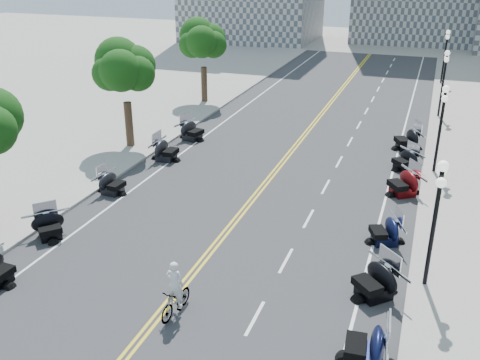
% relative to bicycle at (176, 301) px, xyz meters
% --- Properties ---
extents(ground, '(160.00, 160.00, 0.00)m').
position_rel_bicycle_xyz_m(ground, '(-0.53, 0.69, -0.54)').
color(ground, gray).
extents(road, '(16.00, 90.00, 0.01)m').
position_rel_bicycle_xyz_m(road, '(-0.53, 10.69, -0.54)').
color(road, '#333335').
rests_on(road, ground).
extents(centerline_yellow_a, '(0.12, 90.00, 0.00)m').
position_rel_bicycle_xyz_m(centerline_yellow_a, '(-0.65, 10.69, -0.53)').
color(centerline_yellow_a, yellow).
rests_on(centerline_yellow_a, road).
extents(centerline_yellow_b, '(0.12, 90.00, 0.00)m').
position_rel_bicycle_xyz_m(centerline_yellow_b, '(-0.41, 10.69, -0.53)').
color(centerline_yellow_b, yellow).
rests_on(centerline_yellow_b, road).
extents(edge_line_north, '(0.12, 90.00, 0.00)m').
position_rel_bicycle_xyz_m(edge_line_north, '(5.87, 10.69, -0.53)').
color(edge_line_north, white).
rests_on(edge_line_north, road).
extents(edge_line_south, '(0.12, 90.00, 0.00)m').
position_rel_bicycle_xyz_m(edge_line_south, '(-6.93, 10.69, -0.53)').
color(edge_line_south, white).
rests_on(edge_line_south, road).
extents(lane_dash_6, '(0.12, 2.00, 0.00)m').
position_rel_bicycle_xyz_m(lane_dash_6, '(2.67, 0.69, -0.53)').
color(lane_dash_6, white).
rests_on(lane_dash_6, road).
extents(lane_dash_7, '(0.12, 2.00, 0.00)m').
position_rel_bicycle_xyz_m(lane_dash_7, '(2.67, 4.69, -0.53)').
color(lane_dash_7, white).
rests_on(lane_dash_7, road).
extents(lane_dash_8, '(0.12, 2.00, 0.00)m').
position_rel_bicycle_xyz_m(lane_dash_8, '(2.67, 8.69, -0.53)').
color(lane_dash_8, white).
rests_on(lane_dash_8, road).
extents(lane_dash_9, '(0.12, 2.00, 0.00)m').
position_rel_bicycle_xyz_m(lane_dash_9, '(2.67, 12.69, -0.53)').
color(lane_dash_9, white).
rests_on(lane_dash_9, road).
extents(lane_dash_10, '(0.12, 2.00, 0.00)m').
position_rel_bicycle_xyz_m(lane_dash_10, '(2.67, 16.69, -0.53)').
color(lane_dash_10, white).
rests_on(lane_dash_10, road).
extents(lane_dash_11, '(0.12, 2.00, 0.00)m').
position_rel_bicycle_xyz_m(lane_dash_11, '(2.67, 20.69, -0.53)').
color(lane_dash_11, white).
rests_on(lane_dash_11, road).
extents(lane_dash_12, '(0.12, 2.00, 0.00)m').
position_rel_bicycle_xyz_m(lane_dash_12, '(2.67, 24.69, -0.53)').
color(lane_dash_12, white).
rests_on(lane_dash_12, road).
extents(lane_dash_13, '(0.12, 2.00, 0.00)m').
position_rel_bicycle_xyz_m(lane_dash_13, '(2.67, 28.69, -0.53)').
color(lane_dash_13, white).
rests_on(lane_dash_13, road).
extents(lane_dash_14, '(0.12, 2.00, 0.00)m').
position_rel_bicycle_xyz_m(lane_dash_14, '(2.67, 32.69, -0.53)').
color(lane_dash_14, white).
rests_on(lane_dash_14, road).
extents(lane_dash_15, '(0.12, 2.00, 0.00)m').
position_rel_bicycle_xyz_m(lane_dash_15, '(2.67, 36.69, -0.53)').
color(lane_dash_15, white).
rests_on(lane_dash_15, road).
extents(lane_dash_16, '(0.12, 2.00, 0.00)m').
position_rel_bicycle_xyz_m(lane_dash_16, '(2.67, 40.69, -0.53)').
color(lane_dash_16, white).
rests_on(lane_dash_16, road).
extents(lane_dash_17, '(0.12, 2.00, 0.00)m').
position_rel_bicycle_xyz_m(lane_dash_17, '(2.67, 44.69, -0.53)').
color(lane_dash_17, white).
rests_on(lane_dash_17, road).
extents(lane_dash_18, '(0.12, 2.00, 0.00)m').
position_rel_bicycle_xyz_m(lane_dash_18, '(2.67, 48.69, -0.53)').
color(lane_dash_18, white).
rests_on(lane_dash_18, road).
extents(lane_dash_19, '(0.12, 2.00, 0.00)m').
position_rel_bicycle_xyz_m(lane_dash_19, '(2.67, 52.69, -0.53)').
color(lane_dash_19, white).
rests_on(lane_dash_19, road).
extents(sidewalk_north, '(5.00, 90.00, 0.15)m').
position_rel_bicycle_xyz_m(sidewalk_north, '(9.97, 10.69, -0.47)').
color(sidewalk_north, '#9E9991').
rests_on(sidewalk_north, ground).
extents(sidewalk_south, '(5.00, 90.00, 0.15)m').
position_rel_bicycle_xyz_m(sidewalk_south, '(-11.03, 10.69, -0.47)').
color(sidewalk_south, '#9E9991').
rests_on(sidewalk_south, ground).
extents(street_lamp_2, '(0.50, 1.20, 4.90)m').
position_rel_bicycle_xyz_m(street_lamp_2, '(8.07, 4.69, 2.06)').
color(street_lamp_2, black).
rests_on(street_lamp_2, sidewalk_north).
extents(street_lamp_3, '(0.50, 1.20, 4.90)m').
position_rel_bicycle_xyz_m(street_lamp_3, '(8.07, 16.69, 2.06)').
color(street_lamp_3, black).
rests_on(street_lamp_3, sidewalk_north).
extents(street_lamp_4, '(0.50, 1.20, 4.90)m').
position_rel_bicycle_xyz_m(street_lamp_4, '(8.07, 28.69, 2.06)').
color(street_lamp_4, black).
rests_on(street_lamp_4, sidewalk_north).
extents(street_lamp_5, '(0.50, 1.20, 4.90)m').
position_rel_bicycle_xyz_m(street_lamp_5, '(8.07, 40.69, 2.06)').
color(street_lamp_5, black).
rests_on(street_lamp_5, sidewalk_north).
extents(tree_3, '(4.80, 4.80, 9.20)m').
position_rel_bicycle_xyz_m(tree_3, '(-10.53, 14.69, 4.21)').
color(tree_3, '#235619').
rests_on(tree_3, sidewalk_south).
extents(tree_4, '(4.80, 4.80, 9.20)m').
position_rel_bicycle_xyz_m(tree_4, '(-10.53, 26.69, 4.21)').
color(tree_4, '#235619').
rests_on(tree_4, sidewalk_south).
extents(motorcycle_n_5, '(2.17, 2.17, 1.41)m').
position_rel_bicycle_xyz_m(motorcycle_n_5, '(6.53, -0.22, 0.16)').
color(motorcycle_n_5, black).
rests_on(motorcycle_n_5, road).
extents(motorcycle_n_6, '(2.91, 2.91, 1.44)m').
position_rel_bicycle_xyz_m(motorcycle_n_6, '(6.34, 3.40, 0.18)').
color(motorcycle_n_6, black).
rests_on(motorcycle_n_6, road).
extents(motorcycle_n_7, '(2.44, 2.44, 1.30)m').
position_rel_bicycle_xyz_m(motorcycle_n_7, '(6.28, 7.57, 0.11)').
color(motorcycle_n_7, black).
rests_on(motorcycle_n_7, road).
extents(motorcycle_n_8, '(2.88, 2.88, 1.45)m').
position_rel_bicycle_xyz_m(motorcycle_n_8, '(6.62, 13.05, 0.18)').
color(motorcycle_n_8, '#590A0C').
rests_on(motorcycle_n_8, road).
extents(motorcycle_n_9, '(2.60, 2.60, 1.29)m').
position_rel_bicycle_xyz_m(motorcycle_n_9, '(6.44, 16.73, 0.10)').
color(motorcycle_n_9, black).
rests_on(motorcycle_n_9, road).
extents(motorcycle_n_10, '(2.84, 2.84, 1.49)m').
position_rel_bicycle_xyz_m(motorcycle_n_10, '(6.30, 20.39, 0.20)').
color(motorcycle_n_10, black).
rests_on(motorcycle_n_10, road).
extents(motorcycle_s_6, '(2.52, 2.52, 1.25)m').
position_rel_bicycle_xyz_m(motorcycle_s_6, '(-7.65, 2.98, 0.08)').
color(motorcycle_s_6, black).
rests_on(motorcycle_s_6, road).
extents(motorcycle_s_7, '(1.91, 1.91, 1.25)m').
position_rel_bicycle_xyz_m(motorcycle_s_7, '(-7.67, 8.04, 0.08)').
color(motorcycle_s_7, black).
rests_on(motorcycle_s_7, road).
extents(motorcycle_s_8, '(2.03, 2.03, 1.41)m').
position_rel_bicycle_xyz_m(motorcycle_s_8, '(-7.28, 13.38, 0.16)').
color(motorcycle_s_8, black).
rests_on(motorcycle_s_8, road).
extents(motorcycle_s_9, '(2.44, 2.44, 1.41)m').
position_rel_bicycle_xyz_m(motorcycle_s_9, '(-7.43, 17.48, 0.16)').
color(motorcycle_s_9, black).
rests_on(motorcycle_s_9, road).
extents(bicycle, '(0.70, 1.86, 1.09)m').
position_rel_bicycle_xyz_m(bicycle, '(0.00, 0.00, 0.00)').
color(bicycle, '#A51414').
rests_on(bicycle, road).
extents(cyclist_rider, '(0.64, 0.42, 1.75)m').
position_rel_bicycle_xyz_m(cyclist_rider, '(0.00, 0.00, 1.42)').
color(cyclist_rider, white).
rests_on(cyclist_rider, bicycle).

